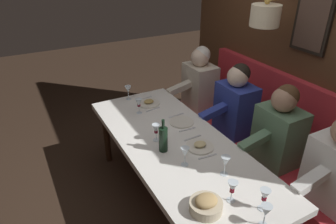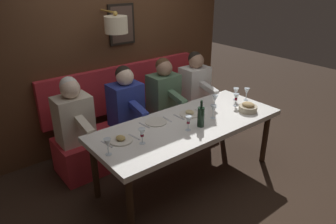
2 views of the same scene
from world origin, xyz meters
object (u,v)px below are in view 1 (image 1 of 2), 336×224
at_px(wine_glass_1, 225,162).
at_px(diner_middle, 236,102).
at_px(bread_bowl, 206,205).
at_px(wine_glass_6, 139,103).
at_px(wine_glass_4, 232,188).
at_px(wine_glass_7, 185,153).
at_px(wine_glass_2, 128,90).
at_px(wine_glass_0, 266,212).
at_px(wine_glass_5, 265,196).
at_px(diner_far, 199,80).
at_px(diner_near, 279,129).
at_px(wine_bottle, 163,139).
at_px(dining_table, 177,149).
at_px(wine_glass_3, 156,129).

bearing_deg(wine_glass_1, diner_middle, 46.39).
distance_m(wine_glass_1, bread_bowl, 0.41).
height_order(diner_middle, wine_glass_6, diner_middle).
distance_m(wine_glass_4, wine_glass_7, 0.49).
bearing_deg(wine_glass_2, wine_glass_0, -88.07).
xyz_separation_m(wine_glass_0, wine_glass_5, (0.09, 0.10, -0.00)).
height_order(wine_glass_5, wine_glass_6, same).
xyz_separation_m(wine_glass_1, wine_glass_5, (0.01, -0.40, -0.00)).
height_order(wine_glass_0, wine_glass_5, same).
height_order(wine_glass_1, wine_glass_4, same).
xyz_separation_m(diner_far, wine_glass_0, (-0.85, -2.01, 0.04)).
distance_m(diner_middle, wine_glass_7, 1.13).
bearing_deg(wine_glass_1, diner_near, 14.45).
relative_size(diner_middle, wine_glass_1, 4.82).
distance_m(diner_near, bread_bowl, 1.18).
distance_m(wine_glass_0, wine_glass_4, 0.27).
bearing_deg(wine_glass_2, wine_glass_7, -92.24).
bearing_deg(wine_bottle, wine_glass_4, -79.54).
relative_size(dining_table, wine_glass_5, 13.57).
bearing_deg(wine_bottle, wine_glass_2, 84.10).
height_order(wine_glass_2, wine_glass_3, same).
relative_size(wine_glass_5, wine_glass_7, 1.00).
distance_m(diner_near, wine_glass_0, 1.11).
height_order(dining_table, wine_glass_1, wine_glass_1).
bearing_deg(wine_glass_6, wine_glass_1, -81.52).
distance_m(diner_far, wine_glass_7, 1.60).
height_order(diner_near, wine_glass_6, diner_near).
bearing_deg(diner_far, wine_bottle, -135.73).
xyz_separation_m(wine_glass_6, bread_bowl, (-0.15, -1.43, -0.07)).
relative_size(dining_table, diner_middle, 2.81).
bearing_deg(wine_glass_3, wine_glass_0, -81.97).
height_order(dining_table, wine_glass_2, wine_glass_2).
bearing_deg(wine_glass_1, diner_far, 62.87).
distance_m(wine_glass_3, bread_bowl, 0.90).
relative_size(diner_far, wine_glass_3, 4.82).
xyz_separation_m(diner_near, bread_bowl, (-1.10, -0.43, -0.03)).
bearing_deg(wine_glass_4, diner_middle, 49.44).
distance_m(diner_far, wine_glass_5, 2.05).
height_order(diner_far, wine_glass_0, diner_far).
relative_size(diner_near, wine_glass_3, 4.82).
xyz_separation_m(wine_glass_3, wine_glass_5, (0.26, -1.06, -0.00)).
bearing_deg(wine_glass_3, wine_bottle, -95.30).
bearing_deg(wine_glass_1, wine_glass_3, 110.58).
bearing_deg(diner_far, wine_glass_7, -127.69).
distance_m(wine_glass_6, wine_bottle, 0.71).
bearing_deg(wine_glass_4, diner_far, 62.74).
relative_size(wine_glass_0, wine_glass_6, 1.00).
bearing_deg(wine_glass_0, wine_glass_1, 80.48).
height_order(wine_glass_4, wine_glass_7, same).
xyz_separation_m(diner_near, wine_glass_3, (-1.02, 0.46, 0.04)).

